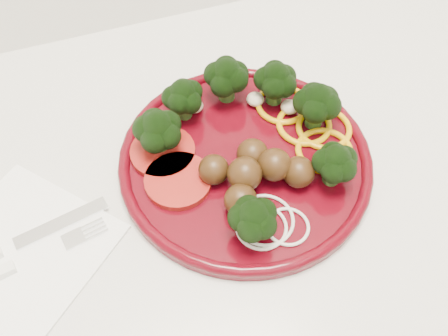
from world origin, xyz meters
name	(u,v)px	position (x,y,z in m)	size (l,w,h in m)	color
counter	(145,335)	(0.00, 1.70, 0.45)	(2.40, 0.60, 0.90)	silver
plate	(248,148)	(0.19, 1.71, 0.92)	(0.30, 0.30, 0.07)	#43040C
napkin	(20,252)	(-0.08, 1.67, 0.90)	(0.17, 0.17, 0.00)	white
fork	(0,273)	(-0.10, 1.65, 0.91)	(0.17, 0.05, 0.01)	white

